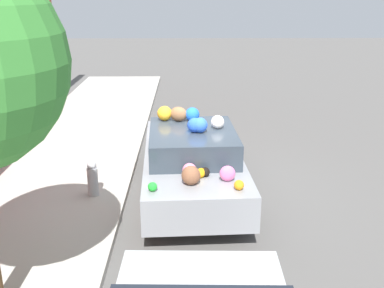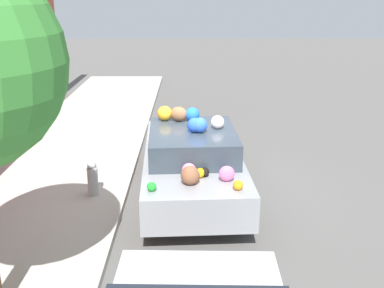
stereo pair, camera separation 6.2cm
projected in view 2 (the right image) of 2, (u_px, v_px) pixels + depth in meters
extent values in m
plane|color=#565451|center=(184.00, 194.00, 8.89)|extent=(60.00, 60.00, 0.00)
cube|color=#B2ADA3|center=(47.00, 191.00, 8.85)|extent=(24.00, 3.20, 0.13)
cylinder|color=#B2B2B7|center=(93.00, 181.00, 8.47)|extent=(0.20, 0.20, 0.55)
sphere|color=#B2B2B7|center=(92.00, 165.00, 8.36)|extent=(0.18, 0.18, 0.18)
cube|color=gray|center=(192.00, 165.00, 8.69)|extent=(4.33, 2.01, 0.60)
cube|color=#333D47|center=(193.00, 142.00, 8.36)|extent=(1.99, 1.68, 0.47)
cylinder|color=black|center=(152.00, 157.00, 9.99)|extent=(0.62, 0.21, 0.61)
cylinder|color=black|center=(225.00, 155.00, 10.08)|extent=(0.62, 0.21, 0.61)
cylinder|color=black|center=(147.00, 212.00, 7.50)|extent=(0.62, 0.21, 0.61)
cylinder|color=black|center=(245.00, 210.00, 7.59)|extent=(0.62, 0.21, 0.61)
sphere|color=black|center=(164.00, 130.00, 9.55)|extent=(0.26, 0.26, 0.19)
ellipsoid|color=#F2A313|center=(200.00, 173.00, 7.35)|extent=(0.26, 0.24, 0.16)
sphere|color=pink|center=(189.00, 170.00, 7.36)|extent=(0.34, 0.34, 0.24)
sphere|color=orange|center=(238.00, 185.00, 6.90)|extent=(0.20, 0.20, 0.16)
sphere|color=green|center=(206.00, 125.00, 9.72)|extent=(0.30, 0.30, 0.29)
sphere|color=red|center=(205.00, 127.00, 9.70)|extent=(0.30, 0.30, 0.21)
sphere|color=red|center=(181.00, 119.00, 10.17)|extent=(0.34, 0.34, 0.31)
sphere|color=#966034|center=(174.00, 122.00, 9.97)|extent=(0.28, 0.28, 0.28)
sphere|color=green|center=(152.00, 187.00, 6.87)|extent=(0.20, 0.20, 0.14)
ellipsoid|color=black|center=(189.00, 172.00, 7.38)|extent=(0.23, 0.23, 0.17)
sphere|color=white|center=(218.00, 122.00, 8.36)|extent=(0.29, 0.29, 0.25)
sphere|color=blue|center=(200.00, 125.00, 8.12)|extent=(0.32, 0.32, 0.28)
sphere|color=blue|center=(194.00, 125.00, 8.14)|extent=(0.33, 0.33, 0.27)
ellipsoid|color=brown|center=(179.00, 114.00, 8.82)|extent=(0.36, 0.42, 0.29)
sphere|color=gold|center=(165.00, 113.00, 8.87)|extent=(0.39, 0.39, 0.29)
sphere|color=pink|center=(192.00, 123.00, 9.83)|extent=(0.42, 0.42, 0.31)
sphere|color=pink|center=(163.00, 121.00, 10.18)|extent=(0.27, 0.27, 0.19)
sphere|color=brown|center=(190.00, 175.00, 7.08)|extent=(0.41, 0.41, 0.30)
ellipsoid|color=black|center=(205.00, 172.00, 7.40)|extent=(0.18, 0.16, 0.16)
sphere|color=green|center=(177.00, 124.00, 10.03)|extent=(0.20, 0.20, 0.14)
sphere|color=blue|center=(192.00, 114.00, 8.81)|extent=(0.39, 0.39, 0.28)
ellipsoid|color=pink|center=(227.00, 174.00, 7.20)|extent=(0.18, 0.26, 0.26)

